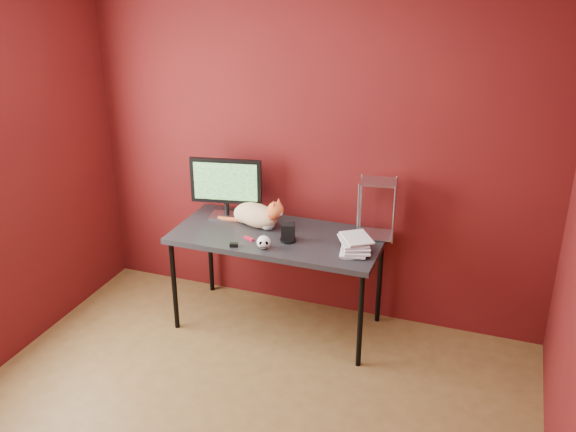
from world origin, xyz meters
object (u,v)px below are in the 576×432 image
(monitor, at_px, (226,185))
(cat, at_px, (256,215))
(desk, at_px, (277,241))
(book_stack, at_px, (346,169))
(skull_mug, at_px, (264,242))
(speaker, at_px, (288,233))

(monitor, xyz_separation_m, cat, (0.27, -0.08, -0.17))
(desk, relative_size, book_stack, 1.28)
(desk, xyz_separation_m, book_stack, (0.51, -0.10, 0.64))
(cat, xyz_separation_m, skull_mug, (0.19, -0.33, -0.04))
(desk, xyz_separation_m, speaker, (0.11, -0.08, 0.11))
(book_stack, bearing_deg, cat, 165.02)
(skull_mug, height_order, book_stack, book_stack)
(cat, xyz_separation_m, speaker, (0.31, -0.17, -0.03))
(speaker, xyz_separation_m, book_stack, (0.40, -0.02, 0.53))
(skull_mug, bearing_deg, desk, 67.76)
(desk, xyz_separation_m, monitor, (-0.47, 0.16, 0.31))
(desk, relative_size, cat, 2.77)
(monitor, xyz_separation_m, skull_mug, (0.46, -0.41, -0.21))
(cat, bearing_deg, speaker, -10.58)
(monitor, distance_m, skull_mug, 0.66)
(desk, distance_m, cat, 0.26)
(monitor, relative_size, skull_mug, 5.18)
(monitor, height_order, cat, monitor)
(cat, bearing_deg, monitor, -178.22)
(cat, height_order, book_stack, book_stack)
(monitor, distance_m, cat, 0.33)
(desk, bearing_deg, monitor, 160.67)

